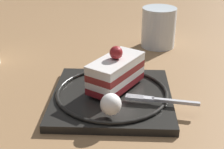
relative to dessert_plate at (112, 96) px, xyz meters
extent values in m
plane|color=olive|center=(-0.01, 0.02, -0.01)|extent=(2.40, 2.40, 0.00)
cube|color=black|center=(0.00, 0.00, 0.00)|extent=(0.24, 0.24, 0.01)
torus|color=black|center=(0.00, 0.00, 0.01)|extent=(0.22, 0.22, 0.01)
cube|color=maroon|center=(0.00, 0.02, 0.02)|extent=(0.08, 0.12, 0.01)
cube|color=white|center=(0.00, 0.02, 0.03)|extent=(0.08, 0.12, 0.01)
cube|color=maroon|center=(0.00, 0.02, 0.04)|extent=(0.08, 0.12, 0.01)
cube|color=white|center=(0.00, 0.02, 0.05)|extent=(0.08, 0.12, 0.01)
cube|color=white|center=(0.00, 0.02, 0.06)|extent=(0.08, 0.12, 0.00)
sphere|color=maroon|center=(0.00, 0.02, 0.07)|extent=(0.02, 0.02, 0.02)
ellipsoid|color=white|center=(0.02, -0.07, 0.03)|extent=(0.03, 0.03, 0.03)
cube|color=silver|center=(0.11, -0.01, 0.01)|extent=(0.07, 0.01, 0.00)
cube|color=silver|center=(0.06, -0.02, 0.01)|extent=(0.02, 0.01, 0.00)
cube|color=silver|center=(0.04, -0.01, 0.01)|extent=(0.03, 0.00, 0.00)
cube|color=silver|center=(0.04, -0.02, 0.01)|extent=(0.03, 0.00, 0.00)
cube|color=silver|center=(0.04, -0.02, 0.01)|extent=(0.03, 0.00, 0.00)
cube|color=silver|center=(0.04, -0.02, 0.01)|extent=(0.03, 0.00, 0.00)
cylinder|color=silver|center=(0.04, 0.28, 0.04)|extent=(0.08, 0.08, 0.09)
cylinder|color=silver|center=(0.04, 0.28, 0.03)|extent=(0.07, 0.07, 0.07)
camera|label=1|loc=(0.12, -0.46, 0.27)|focal=52.11mm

